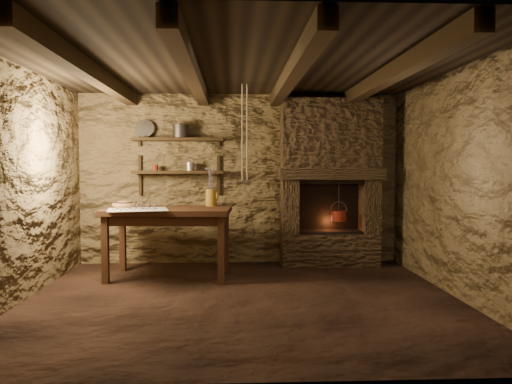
{
  "coord_description": "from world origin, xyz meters",
  "views": [
    {
      "loc": [
        -0.1,
        -5.11,
        1.39
      ],
      "look_at": [
        0.18,
        0.9,
        1.07
      ],
      "focal_mm": 35.0,
      "sensor_mm": 36.0,
      "label": 1
    }
  ],
  "objects_px": {
    "red_pot": "(339,215)",
    "stoneware_jug": "(211,189)",
    "work_table": "(169,240)",
    "iron_stockpot": "(181,132)",
    "wooden_bowl": "(124,205)"
  },
  "relations": [
    {
      "from": "wooden_bowl",
      "to": "iron_stockpot",
      "type": "bearing_deg",
      "value": 47.64
    },
    {
      "from": "stoneware_jug",
      "to": "red_pot",
      "type": "relative_size",
      "value": 0.94
    },
    {
      "from": "work_table",
      "to": "red_pot",
      "type": "distance_m",
      "value": 2.37
    },
    {
      "from": "iron_stockpot",
      "to": "work_table",
      "type": "bearing_deg",
      "value": -95.74
    },
    {
      "from": "work_table",
      "to": "iron_stockpot",
      "type": "relative_size",
      "value": 7.15
    },
    {
      "from": "work_table",
      "to": "iron_stockpot",
      "type": "xyz_separation_m",
      "value": [
        0.08,
        0.76,
        1.39
      ]
    },
    {
      "from": "red_pot",
      "to": "stoneware_jug",
      "type": "bearing_deg",
      "value": -168.71
    },
    {
      "from": "work_table",
      "to": "red_pot",
      "type": "bearing_deg",
      "value": 19.67
    },
    {
      "from": "work_table",
      "to": "wooden_bowl",
      "type": "xyz_separation_m",
      "value": [
        -0.56,
        0.07,
        0.43
      ]
    },
    {
      "from": "work_table",
      "to": "stoneware_jug",
      "type": "height_order",
      "value": "stoneware_jug"
    },
    {
      "from": "wooden_bowl",
      "to": "red_pot",
      "type": "height_order",
      "value": "red_pot"
    },
    {
      "from": "red_pot",
      "to": "iron_stockpot",
      "type": "bearing_deg",
      "value": 176.86
    },
    {
      "from": "work_table",
      "to": "iron_stockpot",
      "type": "distance_m",
      "value": 1.59
    },
    {
      "from": "stoneware_jug",
      "to": "red_pot",
      "type": "distance_m",
      "value": 1.82
    },
    {
      "from": "stoneware_jug",
      "to": "iron_stockpot",
      "type": "relative_size",
      "value": 2.31
    }
  ]
}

